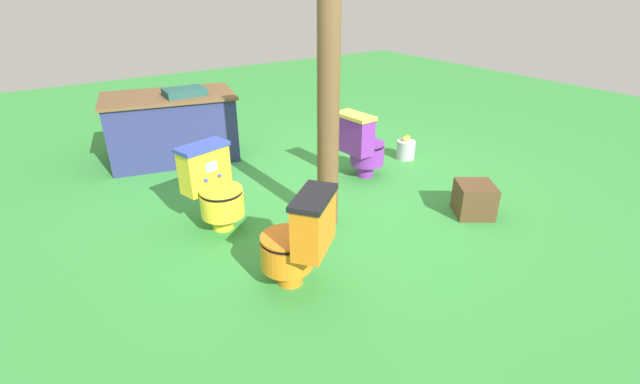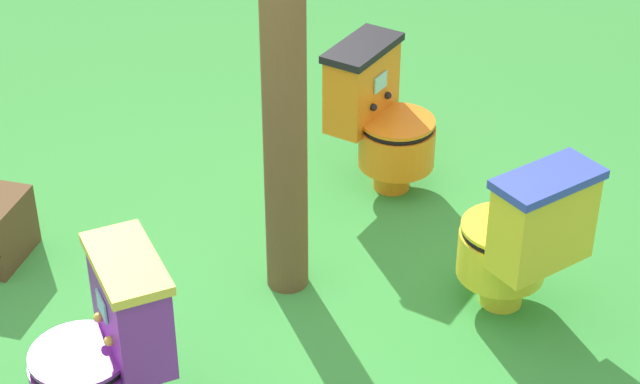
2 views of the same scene
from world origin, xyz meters
The scene contains 8 objects.
ground centered at (0.00, 0.00, 0.00)m, with size 14.00×14.00×0.00m, color green.
toilet_purple centered at (0.49, 0.09, 0.37)m, with size 0.52×0.45×0.73m.
toilet_yellow centered at (-1.21, -0.02, 0.37)m, with size 0.51×0.58×0.73m.
toilet_orange centered at (-1.06, -1.14, 0.37)m, with size 0.62×0.64×0.73m.
vendor_table centered at (-0.98, 1.80, 0.39)m, with size 1.62×1.18×0.85m.
wooden_post centered at (-0.38, -0.52, 1.06)m, with size 0.18×0.18×2.12m, color brown.
small_crate centered at (0.81, -1.15, 0.15)m, with size 0.34×0.32×0.30m, color brown.
lemon_bucket centered at (1.30, 0.22, 0.12)m, with size 0.22×0.22×0.28m.
Camera 1 is at (-2.42, -3.36, 1.99)m, focal length 25.13 mm.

